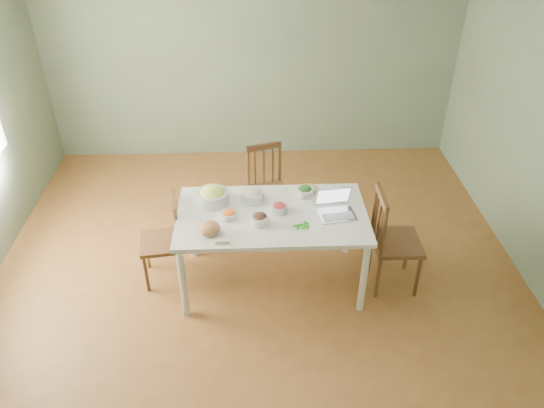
{
  "coord_description": "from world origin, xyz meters",
  "views": [
    {
      "loc": [
        -0.03,
        -3.72,
        3.37
      ],
      "look_at": [
        0.13,
        -0.03,
        0.87
      ],
      "focal_mm": 34.85,
      "sensor_mm": 36.0,
      "label": 1
    }
  ],
  "objects_px": {
    "chair_left": "(161,240)",
    "chair_right": "(397,240)",
    "bread_boule": "(209,229)",
    "laptop": "(338,206)",
    "dining_table": "(272,248)",
    "bowl_squash": "(213,196)",
    "chair_far": "(269,191)"
  },
  "relations": [
    {
      "from": "bowl_squash",
      "to": "laptop",
      "type": "bearing_deg",
      "value": -12.58
    },
    {
      "from": "dining_table",
      "to": "chair_right",
      "type": "height_order",
      "value": "chair_right"
    },
    {
      "from": "chair_left",
      "to": "bowl_squash",
      "type": "bearing_deg",
      "value": 92.09
    },
    {
      "from": "chair_right",
      "to": "bowl_squash",
      "type": "relative_size",
      "value": 3.56
    },
    {
      "from": "dining_table",
      "to": "chair_far",
      "type": "relative_size",
      "value": 1.82
    },
    {
      "from": "bread_boule",
      "to": "bowl_squash",
      "type": "distance_m",
      "value": 0.45
    },
    {
      "from": "chair_left",
      "to": "bread_boule",
      "type": "xyz_separation_m",
      "value": [
        0.48,
        -0.36,
        0.39
      ]
    },
    {
      "from": "dining_table",
      "to": "chair_right",
      "type": "relative_size",
      "value": 1.67
    },
    {
      "from": "chair_left",
      "to": "chair_right",
      "type": "distance_m",
      "value": 2.11
    },
    {
      "from": "chair_left",
      "to": "bowl_squash",
      "type": "distance_m",
      "value": 0.65
    },
    {
      "from": "chair_far",
      "to": "chair_left",
      "type": "bearing_deg",
      "value": -158.58
    },
    {
      "from": "laptop",
      "to": "dining_table",
      "type": "bearing_deg",
      "value": 166.8
    },
    {
      "from": "chair_far",
      "to": "bread_boule",
      "type": "height_order",
      "value": "chair_far"
    },
    {
      "from": "bowl_squash",
      "to": "bread_boule",
      "type": "bearing_deg",
      "value": -90.84
    },
    {
      "from": "chair_far",
      "to": "laptop",
      "type": "distance_m",
      "value": 1.14
    },
    {
      "from": "chair_right",
      "to": "laptop",
      "type": "relative_size",
      "value": 3.17
    },
    {
      "from": "chair_far",
      "to": "bowl_squash",
      "type": "height_order",
      "value": "bowl_squash"
    },
    {
      "from": "chair_left",
      "to": "laptop",
      "type": "xyz_separation_m",
      "value": [
        1.55,
        -0.15,
        0.44
      ]
    },
    {
      "from": "bowl_squash",
      "to": "laptop",
      "type": "relative_size",
      "value": 0.89
    },
    {
      "from": "chair_far",
      "to": "laptop",
      "type": "xyz_separation_m",
      "value": [
        0.55,
        -0.91,
        0.42
      ]
    },
    {
      "from": "chair_right",
      "to": "bowl_squash",
      "type": "bearing_deg",
      "value": 81.93
    },
    {
      "from": "chair_left",
      "to": "bread_boule",
      "type": "height_order",
      "value": "bread_boule"
    },
    {
      "from": "chair_far",
      "to": "chair_right",
      "type": "relative_size",
      "value": 0.92
    },
    {
      "from": "dining_table",
      "to": "chair_right",
      "type": "distance_m",
      "value": 1.11
    },
    {
      "from": "chair_right",
      "to": "bread_boule",
      "type": "distance_m",
      "value": 1.67
    },
    {
      "from": "dining_table",
      "to": "laptop",
      "type": "xyz_separation_m",
      "value": [
        0.55,
        -0.05,
        0.49
      ]
    },
    {
      "from": "dining_table",
      "to": "bread_boule",
      "type": "xyz_separation_m",
      "value": [
        -0.52,
        -0.27,
        0.44
      ]
    },
    {
      "from": "chair_far",
      "to": "bowl_squash",
      "type": "bearing_deg",
      "value": -143.05
    },
    {
      "from": "chair_right",
      "to": "bread_boule",
      "type": "relative_size",
      "value": 5.67
    },
    {
      "from": "chair_left",
      "to": "chair_right",
      "type": "height_order",
      "value": "chair_right"
    },
    {
      "from": "chair_right",
      "to": "chair_far",
      "type": "bearing_deg",
      "value": 50.68
    },
    {
      "from": "chair_right",
      "to": "bowl_squash",
      "type": "xyz_separation_m",
      "value": [
        -1.61,
        0.25,
        0.36
      ]
    }
  ]
}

